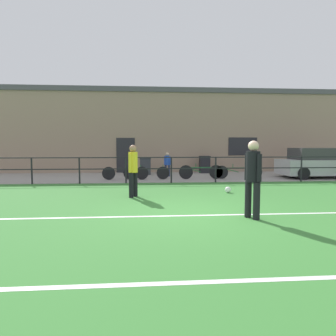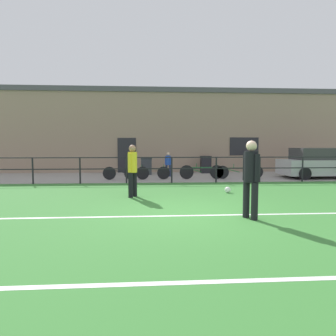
{
  "view_description": "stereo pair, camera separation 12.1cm",
  "coord_description": "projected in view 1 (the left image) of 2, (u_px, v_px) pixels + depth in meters",
  "views": [
    {
      "loc": [
        -1.2,
        -7.25,
        1.68
      ],
      "look_at": [
        -0.29,
        4.24,
        0.79
      ],
      "focal_mm": 32.22,
      "sensor_mm": 36.0,
      "label": 1
    },
    {
      "loc": [
        -1.08,
        -7.26,
        1.68
      ],
      "look_at": [
        -0.29,
        4.24,
        0.79
      ],
      "focal_mm": 32.22,
      "sensor_mm": 36.0,
      "label": 2
    }
  ],
  "objects": [
    {
      "name": "clubhouse_facade",
      "position": [
        163.0,
        131.0,
        19.36
      ],
      "size": [
        28.0,
        2.56,
        5.14
      ],
      "color": "gray",
      "rests_on": "ground"
    },
    {
      "name": "bicycle_parked_3",
      "position": [
        146.0,
        173.0,
        14.48
      ],
      "size": [
        2.2,
        0.04,
        0.72
      ],
      "color": "black",
      "rests_on": "pavement_strip"
    },
    {
      "name": "trash_bin_1",
      "position": [
        205.0,
        164.0,
        17.85
      ],
      "size": [
        0.62,
        0.53,
        1.01
      ],
      "color": "black",
      "rests_on": "pavement_strip"
    },
    {
      "name": "trash_bin_0",
      "position": [
        145.0,
        166.0,
        16.83
      ],
      "size": [
        0.62,
        0.53,
        0.95
      ],
      "color": "#33383D",
      "rests_on": "pavement_strip"
    },
    {
      "name": "bicycle_parked_4",
      "position": [
        239.0,
        172.0,
        14.83
      ],
      "size": [
        2.37,
        0.04,
        0.74
      ],
      "color": "black",
      "rests_on": "pavement_strip"
    },
    {
      "name": "bicycle_parked_1",
      "position": [
        201.0,
        172.0,
        14.68
      ],
      "size": [
        2.17,
        0.04,
        0.77
      ],
      "color": "black",
      "rests_on": "pavement_strip"
    },
    {
      "name": "perimeter_fence",
      "position": [
        171.0,
        166.0,
        13.34
      ],
      "size": [
        36.07,
        0.07,
        1.15
      ],
      "color": "black",
      "rests_on": "ground"
    },
    {
      "name": "spectator_child",
      "position": [
        167.0,
        163.0,
        15.85
      ],
      "size": [
        0.34,
        0.22,
        1.27
      ],
      "rotation": [
        0.0,
        0.0,
        2.84
      ],
      "color": "#232D4C",
      "rests_on": "pavement_strip"
    },
    {
      "name": "ground",
      "position": [
        193.0,
        214.0,
        7.43
      ],
      "size": [
        60.0,
        44.0,
        0.04
      ],
      "primitive_type": "cube",
      "color": "#387A33"
    },
    {
      "name": "soccer_ball_match",
      "position": [
        228.0,
        190.0,
        10.59
      ],
      "size": [
        0.21,
        0.21,
        0.21
      ],
      "primitive_type": "sphere",
      "color": "white",
      "rests_on": "ground"
    },
    {
      "name": "player_striker",
      "position": [
        133.0,
        168.0,
        9.66
      ],
      "size": [
        0.29,
        0.41,
        1.68
      ],
      "rotation": [
        0.0,
        0.0,
        4.18
      ],
      "color": "black",
      "rests_on": "ground"
    },
    {
      "name": "player_goalkeeper",
      "position": [
        253.0,
        175.0,
        6.82
      ],
      "size": [
        0.31,
        0.45,
        1.78
      ],
      "rotation": [
        0.0,
        0.0,
        2.0
      ],
      "color": "black",
      "rests_on": "ground"
    },
    {
      "name": "pavement_strip",
      "position": [
        167.0,
        177.0,
        15.88
      ],
      "size": [
        48.0,
        5.0,
        0.02
      ],
      "primitive_type": "cube",
      "color": "gray",
      "rests_on": "ground"
    },
    {
      "name": "parked_car_red",
      "position": [
        321.0,
        164.0,
        15.3
      ],
      "size": [
        4.2,
        1.91,
        1.5
      ],
      "color": "#B7B7BC",
      "rests_on": "pavement_strip"
    },
    {
      "name": "field_line_hash",
      "position": [
        242.0,
        281.0,
        3.73
      ],
      "size": [
        36.0,
        0.11,
        0.0
      ],
      "primitive_type": "cube",
      "color": "white",
      "rests_on": "ground"
    },
    {
      "name": "bicycle_parked_0",
      "position": [
        125.0,
        173.0,
        14.4
      ],
      "size": [
        2.2,
        0.04,
        0.72
      ],
      "color": "black",
      "rests_on": "pavement_strip"
    },
    {
      "name": "field_line_touchline",
      "position": [
        195.0,
        215.0,
        7.18
      ],
      "size": [
        36.0,
        0.11,
        0.0
      ],
      "primitive_type": "cube",
      "color": "white",
      "rests_on": "ground"
    }
  ]
}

